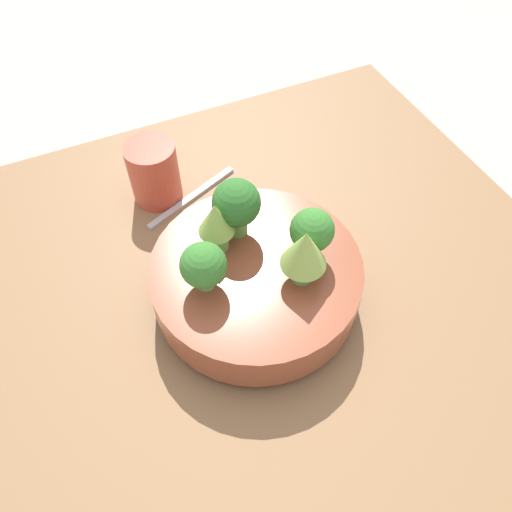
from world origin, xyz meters
TOP-DOWN VIEW (x-y plane):
  - ground_plane at (0.00, 0.00)m, footprint 6.00×6.00m
  - table at (0.00, 0.00)m, footprint 0.85×0.79m
  - bowl at (0.03, 0.02)m, footprint 0.27×0.27m
  - broccoli_floret_left at (-0.04, 0.03)m, footprint 0.05×0.05m
  - broccoli_floret_front at (0.03, -0.04)m, footprint 0.06×0.06m
  - romanesco_piece_far at (-0.02, 0.06)m, footprint 0.06×0.06m
  - romanesco_piece_near at (0.06, -0.03)m, footprint 0.05×0.05m
  - broccoli_floret_right at (0.09, 0.02)m, footprint 0.06×0.06m
  - cup at (0.09, -0.22)m, footprint 0.08×0.08m
  - fork at (0.04, -0.19)m, footprint 0.17×0.08m

SIDE VIEW (x-z plane):
  - ground_plane at x=0.00m, z-range 0.00..0.00m
  - table at x=0.00m, z-range 0.00..0.03m
  - fork at x=0.04m, z-range 0.03..0.04m
  - bowl at x=0.03m, z-range 0.04..0.11m
  - cup at x=0.09m, z-range 0.03..0.13m
  - broccoli_floret_right at x=0.09m, z-range 0.11..0.18m
  - broccoli_floret_left at x=-0.04m, z-range 0.11..0.19m
  - romanesco_piece_near at x=0.06m, z-range 0.12..0.19m
  - broccoli_floret_front at x=0.03m, z-range 0.12..0.20m
  - romanesco_piece_far at x=-0.02m, z-range 0.12..0.20m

